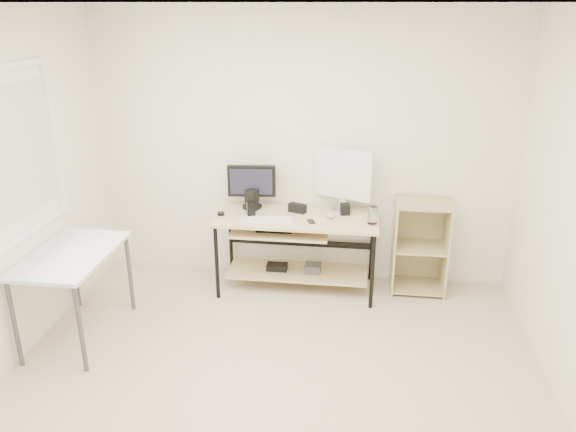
% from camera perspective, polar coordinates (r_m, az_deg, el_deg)
% --- Properties ---
extents(room, '(4.01, 4.01, 2.62)m').
position_cam_1_polar(room, '(3.53, -4.29, -0.52)').
color(room, beige).
rests_on(room, ground).
extents(desk, '(1.50, 0.65, 0.75)m').
position_cam_1_polar(desk, '(5.29, 0.65, -2.11)').
color(desk, '#D7C088').
rests_on(desk, ground).
extents(side_table, '(0.60, 1.00, 0.75)m').
position_cam_1_polar(side_table, '(4.79, -21.10, -4.40)').
color(side_table, white).
rests_on(side_table, ground).
extents(shelf_unit, '(0.50, 0.40, 0.90)m').
position_cam_1_polar(shelf_unit, '(5.47, 13.19, -2.87)').
color(shelf_unit, tan).
rests_on(shelf_unit, ground).
extents(black_monitor, '(0.46, 0.19, 0.42)m').
position_cam_1_polar(black_monitor, '(5.36, -3.71, 3.30)').
color(black_monitor, black).
rests_on(black_monitor, desk).
extents(white_imac, '(0.54, 0.27, 0.60)m').
position_cam_1_polar(white_imac, '(5.25, 5.67, 4.13)').
color(white_imac, silver).
rests_on(white_imac, desk).
extents(keyboard, '(0.49, 0.15, 0.02)m').
position_cam_1_polar(keyboard, '(5.10, -2.18, -0.33)').
color(keyboard, white).
rests_on(keyboard, desk).
extents(mouse, '(0.11, 0.14, 0.04)m').
position_cam_1_polar(mouse, '(5.18, 4.28, 0.08)').
color(mouse, '#B6B6BB').
rests_on(mouse, desk).
extents(center_speaker, '(0.18, 0.13, 0.08)m').
position_cam_1_polar(center_speaker, '(5.28, 0.96, 0.81)').
color(center_speaker, black).
rests_on(center_speaker, desk).
extents(speaker_left, '(0.13, 0.13, 0.20)m').
position_cam_1_polar(speaker_left, '(5.32, -3.68, 1.68)').
color(speaker_left, black).
rests_on(speaker_left, desk).
extents(speaker_right, '(0.10, 0.10, 0.10)m').
position_cam_1_polar(speaker_right, '(5.25, 5.81, 0.71)').
color(speaker_right, black).
rests_on(speaker_right, desk).
extents(audio_controller, '(0.09, 0.07, 0.15)m').
position_cam_1_polar(audio_controller, '(5.16, -3.78, 0.69)').
color(audio_controller, black).
rests_on(audio_controller, desk).
extents(volume_puck, '(0.09, 0.09, 0.03)m').
position_cam_1_polar(volume_puck, '(5.26, -6.83, 0.24)').
color(volume_puck, black).
rests_on(volume_puck, desk).
extents(smartphone, '(0.09, 0.12, 0.01)m').
position_cam_1_polar(smartphone, '(5.06, 2.36, -0.55)').
color(smartphone, black).
rests_on(smartphone, desk).
extents(coaster, '(0.12, 0.12, 0.01)m').
position_cam_1_polar(coaster, '(5.06, 8.54, -0.79)').
color(coaster, '#AA714C').
rests_on(coaster, desk).
extents(drinking_glass, '(0.09, 0.09, 0.16)m').
position_cam_1_polar(drinking_glass, '(5.03, 8.59, 0.10)').
color(drinking_glass, white).
rests_on(drinking_glass, coaster).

